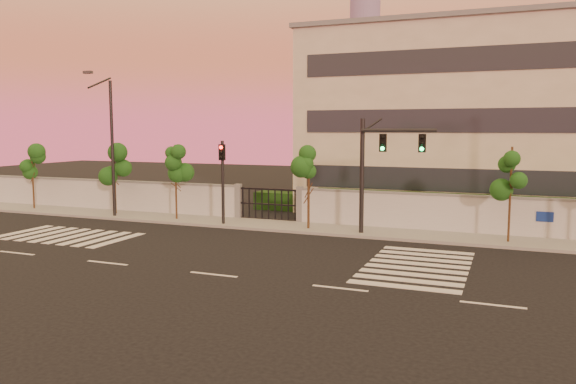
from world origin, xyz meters
The scene contains 15 objects.
ground centered at (0.00, 0.00, 0.00)m, with size 120.00×120.00×0.00m, color black.
sidewalk centered at (0.00, 10.50, 0.07)m, with size 60.00×3.00×0.15m, color gray.
perimeter_wall centered at (0.10, 12.00, 1.07)m, with size 60.00×0.36×2.20m.
hedge_row centered at (1.17, 14.74, 0.82)m, with size 41.00×4.25×1.80m.
institutional_building centered at (9.00, 21.99, 6.16)m, with size 24.40×12.40×12.25m.
distant_skyscraper centered at (-65.00, 280.00, 61.98)m, with size 16.00×16.00×118.00m.
road_markings centered at (-1.58, 3.76, 0.01)m, with size 57.00×7.62×0.02m.
street_tree_a centered at (-19.68, 10.38, 3.14)m, with size 1.40×1.11×4.27m.
street_tree_b centered at (-13.02, 10.58, 3.27)m, with size 1.58×1.25×4.44m.
street_tree_c centered at (-8.19, 10.15, 3.37)m, with size 1.40×1.12×4.58m.
street_tree_d centered at (0.26, 10.05, 3.38)m, with size 1.64×1.30×4.59m.
street_tree_e centered at (10.38, 10.19, 3.44)m, with size 1.36×1.08×4.68m.
traffic_signal_main centered at (3.99, 9.81, 3.82)m, with size 3.77×1.13×6.04m.
traffic_signal_secondary centered at (-4.79, 9.64, 3.08)m, with size 0.38×0.35×4.86m.
streetlight_west centered at (-12.47, 9.55, 4.77)m, with size 0.53×2.12×8.83m.
Camera 1 is at (10.37, -18.31, 5.52)m, focal length 35.00 mm.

